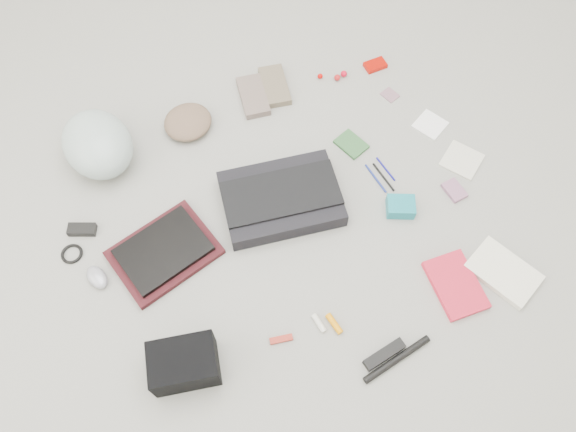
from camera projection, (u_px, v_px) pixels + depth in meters
name	position (u px, v px, depth m)	size (l,w,h in m)	color
ground_plane	(288.00, 222.00, 2.08)	(4.00, 4.00, 0.00)	gray
messenger_bag	(281.00, 199.00, 2.08)	(0.43, 0.30, 0.07)	black
bag_flap	(281.00, 193.00, 2.05)	(0.43, 0.19, 0.01)	black
laptop_sleeve	(164.00, 253.00, 2.01)	(0.35, 0.26, 0.02)	#3E1217
laptop	(163.00, 250.00, 1.99)	(0.30, 0.22, 0.02)	black
bike_helmet	(98.00, 144.00, 2.12)	(0.26, 0.32, 0.19)	#B0C8C5
beanie	(188.00, 122.00, 2.25)	(0.19, 0.19, 0.07)	brown
mitten_left	(253.00, 96.00, 2.33)	(0.10, 0.21, 0.03)	#79665E
mitten_right	(275.00, 86.00, 2.36)	(0.10, 0.20, 0.03)	#726551
power_brick	(82.00, 230.00, 2.05)	(0.10, 0.05, 0.03)	black
cable_coil	(72.00, 254.00, 2.01)	(0.08, 0.08, 0.01)	black
mouse	(97.00, 277.00, 1.96)	(0.06, 0.10, 0.04)	#9798A5
camera_bag	(184.00, 364.00, 1.77)	(0.21, 0.15, 0.14)	black
multitool	(281.00, 339.00, 1.87)	(0.08, 0.02, 0.01)	maroon
toiletry_tube_white	(319.00, 323.00, 1.89)	(0.02, 0.02, 0.07)	silver
toiletry_tube_orange	(334.00, 324.00, 1.89)	(0.02, 0.02, 0.08)	orange
u_lock	(384.00, 354.00, 1.84)	(0.15, 0.04, 0.03)	black
bike_pump	(397.00, 359.00, 1.83)	(0.02, 0.02, 0.26)	black
book_red	(456.00, 285.00, 1.95)	(0.15, 0.23, 0.02)	#EA233E
book_white	(503.00, 272.00, 1.97)	(0.16, 0.24, 0.02)	silver
notepad	(351.00, 144.00, 2.23)	(0.09, 0.12, 0.01)	#2F5D31
pen_blue	(376.00, 178.00, 2.16)	(0.01, 0.01, 0.14)	navy
pen_black	(384.00, 177.00, 2.16)	(0.01, 0.01, 0.14)	black
pen_navy	(386.00, 169.00, 2.18)	(0.01, 0.01, 0.12)	#0E0D7F
accordion_wallet	(401.00, 207.00, 2.08)	(0.10, 0.08, 0.05)	teal
card_deck	(454.00, 190.00, 2.13)	(0.06, 0.09, 0.02)	#A46B8F
napkin_top	(430.00, 125.00, 2.28)	(0.11, 0.11, 0.01)	white
napkin_bottom	(462.00, 160.00, 2.20)	(0.14, 0.14, 0.01)	beige
lollipop_a	(320.00, 76.00, 2.39)	(0.02, 0.02, 0.02)	#C90502
lollipop_b	(337.00, 78.00, 2.38)	(0.03, 0.03, 0.03)	#B51719
lollipop_c	(344.00, 74.00, 2.39)	(0.03, 0.03, 0.03)	red
altoids_tin	(375.00, 65.00, 2.42)	(0.09, 0.06, 0.02)	#BA0E04
stamp_sheet	(390.00, 95.00, 2.35)	(0.06, 0.07, 0.00)	gray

